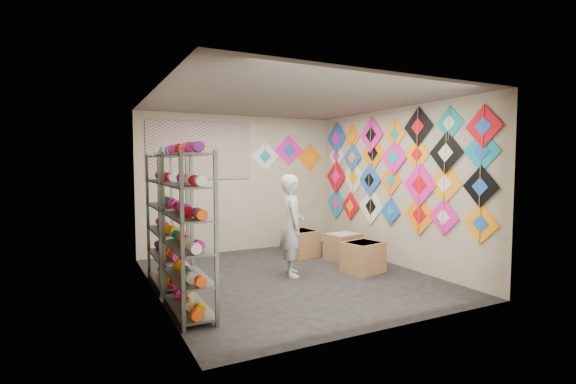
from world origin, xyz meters
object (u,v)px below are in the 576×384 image
carton_a (363,257)px  carton_b (343,246)px  shelf_rack_back (166,220)px  shelf_rack_front (188,233)px  carton_c (301,243)px  shopkeeper (292,225)px

carton_a → carton_b: 0.93m
shelf_rack_back → carton_b: 3.28m
shelf_rack_front → carton_c: 3.41m
shelf_rack_front → carton_c: shelf_rack_front is taller
shelf_rack_back → carton_c: (2.62, 0.77, -0.70)m
shelf_rack_front → shopkeeper: (1.84, 0.94, -0.16)m
shelf_rack_front → carton_a: 3.10m
carton_b → carton_c: size_ratio=1.03×
carton_a → shelf_rack_front: bearing=179.2°
shelf_rack_front → carton_b: bearing=25.1°
shopkeeper → carton_c: shopkeeper is taller
shelf_rack_front → carton_a: size_ratio=3.24×
shopkeeper → carton_c: (0.77, 1.13, -0.55)m
shelf_rack_back → shopkeeper: 1.88m
shopkeeper → carton_b: size_ratio=2.73×
shopkeeper → carton_b: shopkeeper is taller
shelf_rack_front → carton_a: (2.96, 0.59, -0.71)m
shelf_rack_front → carton_b: (3.19, 1.49, -0.71)m
shelf_rack_front → shelf_rack_back: size_ratio=1.00×
shelf_rack_back → shopkeeper: shelf_rack_back is taller
carton_b → shopkeeper: bearing=-168.9°
carton_a → shelf_rack_back: bearing=154.4°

